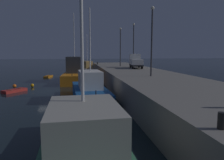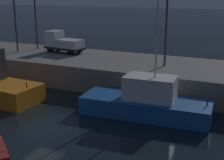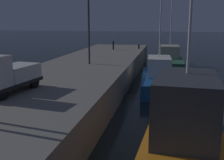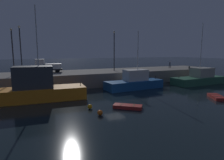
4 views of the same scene
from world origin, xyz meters
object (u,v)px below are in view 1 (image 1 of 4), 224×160
bollard_west (221,121)px  bollard_central (97,63)px  rowboat_white_mid (14,91)px  dinghy_red_small (48,76)px  lamp_post_central (152,36)px  utility_truck (136,61)px  lamp_post_west (120,44)px  mooring_buoy_near (32,85)px  lamp_post_east (134,42)px  mooring_buoy_mid (14,86)px  fishing_trawler_red (90,90)px  fishing_boat_blue (84,148)px  fishing_boat_orange (89,69)px  fishing_boat_white (75,73)px

bollard_west → bollard_central: (-44.47, -0.48, -0.01)m
rowboat_white_mid → dinghy_red_small: 17.91m
rowboat_white_mid → lamp_post_central: 19.90m
utility_truck → bollard_west: (31.00, -5.38, -0.91)m
dinghy_red_small → lamp_post_west: lamp_post_west is taller
mooring_buoy_near → bollard_west: size_ratio=0.85×
lamp_post_east → dinghy_red_small: bearing=-109.0°
lamp_post_east → bollard_central: size_ratio=14.36×
mooring_buoy_near → rowboat_white_mid: bearing=-20.5°
mooring_buoy_mid → lamp_post_west: (-8.97, 18.60, 6.93)m
fishing_trawler_red → fishing_boat_blue: bearing=-4.4°
dinghy_red_small → utility_truck: utility_truck is taller
mooring_buoy_near → bollard_west: bollard_west is taller
fishing_boat_orange → bollard_central: size_ratio=19.31×
lamp_post_central → utility_truck: bearing=172.2°
rowboat_white_mid → utility_truck: (-7.24, 19.35, 3.60)m
fishing_trawler_red → rowboat_white_mid: fishing_trawler_red is taller
fishing_boat_white → dinghy_red_small: size_ratio=4.04×
fishing_boat_blue → fishing_boat_white: (-31.12, -0.71, 0.49)m
dinghy_red_small → mooring_buoy_mid: 14.33m
lamp_post_west → lamp_post_east: 2.78m
mooring_buoy_mid → bollard_west: (27.58, 15.01, 2.61)m
bollard_central → fishing_trawler_red: bearing=-7.1°
dinghy_red_small → utility_truck: (10.54, 17.15, 3.63)m
fishing_boat_blue → rowboat_white_mid: fishing_boat_blue is taller
lamp_post_east → bollard_west: bearing=-9.8°
fishing_boat_blue → utility_truck: (-28.71, 10.42, 2.64)m
dinghy_red_small → mooring_buoy_near: 13.66m
mooring_buoy_near → utility_truck: (-3.11, 17.80, 3.53)m
fishing_trawler_red → lamp_post_central: lamp_post_central is taller
fishing_trawler_red → lamp_post_east: bearing=151.5°
mooring_buoy_near → bollard_central: bearing=144.3°
dinghy_red_small → mooring_buoy_mid: (13.95, -3.24, 0.11)m
utility_truck → bollard_west: 31.47m
mooring_buoy_mid → bollard_central: 22.43m
lamp_post_west → bollard_central: size_ratio=13.05×
utility_truck → dinghy_red_small: bearing=-121.6°
fishing_boat_blue → bollard_west: fishing_boat_blue is taller
rowboat_white_mid → bollard_west: size_ratio=5.28×
lamp_post_west → bollard_central: bearing=-152.8°
lamp_post_central → lamp_post_west: bearing=179.9°
lamp_post_east → utility_truck: 5.87m
mooring_buoy_mid → utility_truck: 20.97m
utility_truck → bollard_central: utility_truck is taller
fishing_boat_orange → bollard_central: fishing_boat_orange is taller
mooring_buoy_near → bollard_central: (-16.58, 11.94, 2.61)m
fishing_boat_white → bollard_central: fishing_boat_white is taller
fishing_trawler_red → lamp_post_east: lamp_post_east is taller
fishing_boat_blue → mooring_buoy_near: size_ratio=22.31×
dinghy_red_small → mooring_buoy_near: size_ratio=5.94×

